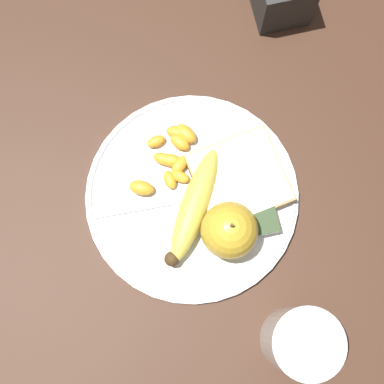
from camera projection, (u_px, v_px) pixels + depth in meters
ground_plane at (192, 197)px, 0.73m from camera, size 3.00×3.00×0.00m
plate at (192, 196)px, 0.72m from camera, size 0.29×0.29×0.01m
juice_glass at (299, 341)px, 0.64m from camera, size 0.08×0.08×0.11m
apple at (229, 231)px, 0.67m from camera, size 0.07×0.07×0.08m
banana at (190, 207)px, 0.70m from camera, size 0.12×0.15×0.04m
bread_slice at (239, 179)px, 0.71m from camera, size 0.13×0.13×0.02m
fork at (182, 197)px, 0.72m from camera, size 0.20×0.03×0.00m
jam_packet at (257, 221)px, 0.70m from camera, size 0.05×0.04×0.02m
orange_segment_0 at (156, 141)px, 0.73m from camera, size 0.03×0.02×0.01m
orange_segment_1 at (186, 134)px, 0.73m from camera, size 0.04×0.04×0.02m
orange_segment_2 at (171, 160)px, 0.72m from camera, size 0.03×0.03×0.02m
orange_segment_3 at (178, 133)px, 0.73m from camera, size 0.04×0.03×0.02m
orange_segment_4 at (141, 188)px, 0.71m from camera, size 0.04×0.03×0.02m
orange_segment_5 at (163, 159)px, 0.72m from camera, size 0.03×0.03×0.02m
orange_segment_6 at (180, 165)px, 0.72m from camera, size 0.03×0.03×0.02m
orange_segment_7 at (170, 180)px, 0.72m from camera, size 0.02×0.03×0.01m
orange_segment_8 at (180, 177)px, 0.72m from camera, size 0.03×0.03×0.01m
orange_segment_9 at (178, 143)px, 0.73m from camera, size 0.03×0.03×0.02m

